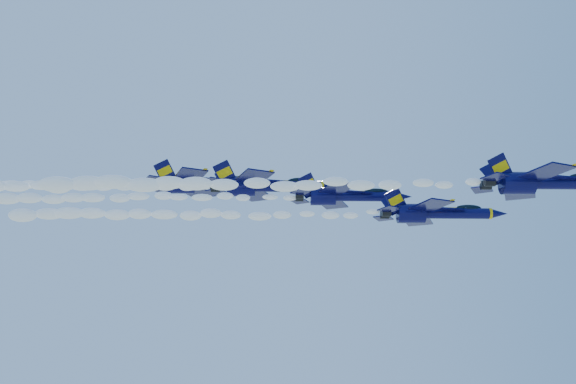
{
  "coord_description": "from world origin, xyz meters",
  "views": [
    {
      "loc": [
        -12.63,
        -78.26,
        129.6
      ],
      "look_at": [
        -10.7,
        3.51,
        154.73
      ],
      "focal_mm": 40.0,
      "sensor_mm": 36.0,
      "label": 1
    }
  ],
  "objects_px": {
    "jet_second": "(436,213)",
    "jet_fifth": "(205,184)",
    "jet_fourth": "(267,186)",
    "jet_lead": "(547,183)",
    "jet_third": "(346,196)"
  },
  "relations": [
    {
      "from": "jet_lead",
      "to": "jet_fourth",
      "type": "relative_size",
      "value": 0.85
    },
    {
      "from": "jet_fourth",
      "to": "jet_lead",
      "type": "bearing_deg",
      "value": -37.98
    },
    {
      "from": "jet_lead",
      "to": "jet_fourth",
      "type": "xyz_separation_m",
      "value": [
        -30.03,
        23.45,
        6.85
      ]
    },
    {
      "from": "jet_fifth",
      "to": "jet_lead",
      "type": "bearing_deg",
      "value": -37.95
    },
    {
      "from": "jet_third",
      "to": "jet_fifth",
      "type": "height_order",
      "value": "jet_fifth"
    },
    {
      "from": "jet_lead",
      "to": "jet_third",
      "type": "distance_m",
      "value": 27.69
    },
    {
      "from": "jet_fourth",
      "to": "jet_second",
      "type": "bearing_deg",
      "value": -25.08
    },
    {
      "from": "jet_lead",
      "to": "jet_fourth",
      "type": "bearing_deg",
      "value": 142.02
    },
    {
      "from": "jet_third",
      "to": "jet_fourth",
      "type": "bearing_deg",
      "value": 160.19
    },
    {
      "from": "jet_second",
      "to": "jet_fifth",
      "type": "xyz_separation_m",
      "value": [
        -31.2,
        17.6,
        9.31
      ]
    },
    {
      "from": "jet_third",
      "to": "jet_second",
      "type": "bearing_deg",
      "value": -30.05
    },
    {
      "from": "jet_fourth",
      "to": "jet_fifth",
      "type": "relative_size",
      "value": 0.98
    },
    {
      "from": "jet_third",
      "to": "jet_fifth",
      "type": "distance_m",
      "value": 24.14
    },
    {
      "from": "jet_second",
      "to": "jet_lead",
      "type": "bearing_deg",
      "value": -57.47
    },
    {
      "from": "jet_second",
      "to": "jet_fifth",
      "type": "height_order",
      "value": "jet_fifth"
    }
  ]
}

